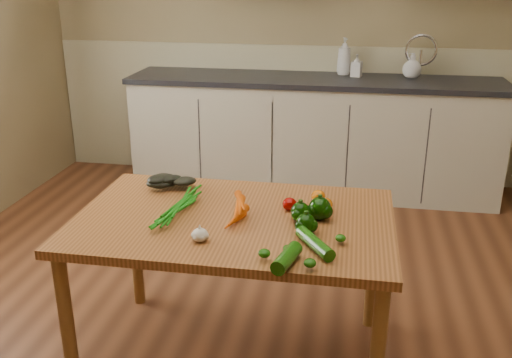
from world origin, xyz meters
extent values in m
cube|color=brown|center=(0.00, 0.00, -0.01)|extent=(4.00, 5.00, 0.02)
cube|color=#96835A|center=(0.00, 2.51, 1.30)|extent=(4.00, 0.02, 2.60)
cube|color=#BBB28C|center=(0.00, 2.48, 0.55)|extent=(3.98, 0.03, 1.10)
cube|color=#BAB29B|center=(0.20, 2.19, 0.43)|extent=(2.80, 0.60, 0.86)
cube|color=#252529|center=(0.20, 2.19, 0.88)|extent=(2.84, 0.64, 0.04)
cube|color=#99999E|center=(0.98, 2.19, 0.84)|extent=(0.55, 0.42, 0.10)
cylinder|color=silver|center=(0.98, 2.37, 1.02)|extent=(0.02, 0.02, 0.24)
cube|color=#9C5B2D|center=(0.04, -0.03, 0.69)|extent=(1.32, 0.85, 0.04)
cylinder|color=brown|center=(-0.57, -0.39, 0.34)|extent=(0.06, 0.06, 0.67)
cylinder|color=brown|center=(-0.57, 0.34, 0.34)|extent=(0.06, 0.06, 0.67)
cylinder|color=brown|center=(0.64, 0.34, 0.34)|extent=(0.06, 0.06, 0.67)
imported|color=silver|center=(0.41, 2.36, 1.04)|extent=(0.14, 0.14, 0.28)
imported|color=silver|center=(0.51, 2.28, 0.98)|extent=(0.09, 0.09, 0.17)
imported|color=silver|center=(0.92, 2.31, 0.99)|extent=(0.19, 0.19, 0.18)
ellipsoid|color=silver|center=(-0.04, -0.27, 0.74)|extent=(0.06, 0.06, 0.05)
sphere|color=black|center=(0.32, -0.02, 0.75)|extent=(0.08, 0.08, 0.08)
sphere|color=black|center=(0.39, 0.01, 0.76)|extent=(0.09, 0.09, 0.09)
sphere|color=black|center=(0.35, -0.13, 0.75)|extent=(0.08, 0.08, 0.08)
ellipsoid|color=#920602|center=(0.26, 0.08, 0.74)|extent=(0.06, 0.06, 0.06)
ellipsoid|color=#CE5F05|center=(0.38, 0.19, 0.74)|extent=(0.06, 0.06, 0.06)
ellipsoid|color=#CE5F05|center=(0.41, 0.11, 0.74)|extent=(0.06, 0.06, 0.06)
cylinder|color=#124707|center=(0.40, -0.26, 0.73)|extent=(0.16, 0.21, 0.05)
cylinder|color=#124707|center=(0.31, -0.40, 0.74)|extent=(0.10, 0.18, 0.06)
camera|label=1|loc=(0.51, -2.15, 1.69)|focal=40.00mm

